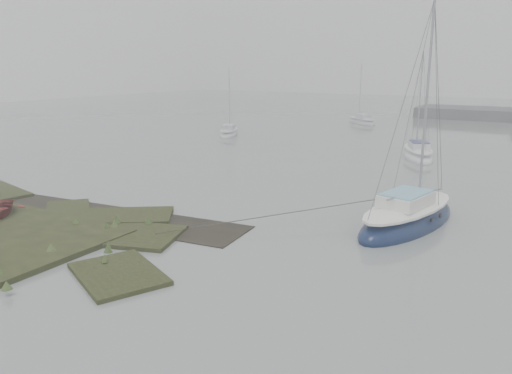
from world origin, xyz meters
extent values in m
plane|color=slate|center=(0.00, 30.00, 0.00)|extent=(160.00, 160.00, 0.00)
ellipsoid|color=#0C1737|center=(7.55, 10.09, 0.13)|extent=(3.95, 7.76, 1.80)
ellipsoid|color=white|center=(7.55, 10.09, 0.85)|extent=(3.27, 6.73, 0.51)
cube|color=white|center=(7.48, 9.78, 1.29)|extent=(2.09, 2.82, 0.53)
cube|color=#75B0CC|center=(7.48, 9.78, 1.59)|extent=(1.94, 2.59, 0.08)
cylinder|color=#939399|center=(7.75, 11.02, 5.45)|extent=(0.12, 0.12, 8.47)
cylinder|color=#939399|center=(7.44, 9.57, 1.59)|extent=(0.72, 2.92, 0.10)
ellipsoid|color=silver|center=(3.87, 27.45, 0.11)|extent=(4.31, 6.42, 1.49)
ellipsoid|color=silver|center=(3.87, 27.45, 0.70)|extent=(3.63, 5.54, 0.42)
cube|color=silver|center=(3.97, 27.21, 1.07)|extent=(2.05, 2.45, 0.44)
cube|color=#15174E|center=(3.97, 27.21, 1.31)|extent=(1.90, 2.26, 0.07)
cylinder|color=#939399|center=(3.55, 28.17, 4.51)|extent=(0.10, 0.10, 7.01)
cylinder|color=#939399|center=(4.04, 27.05, 1.31)|extent=(1.06, 2.28, 0.08)
ellipsoid|color=silver|center=(-15.84, 30.59, 0.09)|extent=(3.75, 5.43, 1.26)
ellipsoid|color=silver|center=(-15.84, 30.59, 0.59)|extent=(3.16, 4.68, 0.36)
cube|color=silver|center=(-15.74, 30.39, 0.91)|extent=(1.76, 2.09, 0.37)
cube|color=silver|center=(-15.74, 30.39, 1.11)|extent=(1.63, 1.92, 0.06)
cylinder|color=#939399|center=(-16.12, 31.20, 3.82)|extent=(0.08, 0.08, 5.94)
cylinder|color=#939399|center=(-15.68, 30.26, 1.11)|extent=(0.94, 1.91, 0.07)
ellipsoid|color=#ADB3B7|center=(-7.69, 47.75, 0.09)|extent=(5.32, 5.08, 1.35)
ellipsoid|color=silver|center=(-7.69, 47.75, 0.63)|extent=(4.55, 4.33, 0.38)
cube|color=silver|center=(-7.51, 47.60, 0.97)|extent=(2.20, 2.16, 0.40)
cube|color=#AAADB5|center=(-7.51, 47.60, 1.19)|extent=(2.03, 1.99, 0.06)
cylinder|color=#939399|center=(-8.21, 48.23, 4.08)|extent=(0.09, 0.09, 6.33)
cylinder|color=#939399|center=(-7.39, 47.49, 1.19)|extent=(1.69, 1.54, 0.07)
camera|label=1|loc=(12.63, -11.64, 6.99)|focal=35.00mm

